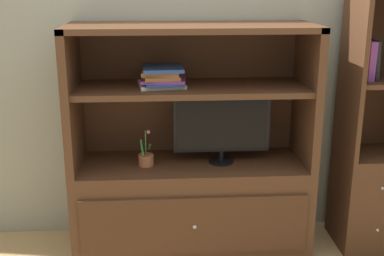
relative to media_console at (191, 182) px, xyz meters
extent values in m
cube|color=gray|center=(0.00, 0.34, 0.92)|extent=(6.00, 0.10, 2.80)
cube|color=#4C2D1C|center=(0.00, -0.01, -0.17)|extent=(1.53, 0.55, 0.62)
cube|color=#462A19|center=(0.00, -0.29, -0.17)|extent=(1.41, 0.02, 0.37)
sphere|color=silver|center=(0.00, -0.31, -0.17)|extent=(0.02, 0.02, 0.02)
cube|color=#4C2D1C|center=(-0.74, -0.01, 0.59)|extent=(0.05, 0.55, 0.89)
cube|color=#4C2D1C|center=(0.74, -0.01, 0.59)|extent=(0.05, 0.55, 0.89)
cube|color=#4C2D1C|center=(0.00, 0.26, 0.59)|extent=(1.53, 0.02, 0.89)
cube|color=#4C2D1C|center=(0.00, -0.01, 1.01)|extent=(1.53, 0.55, 0.04)
cube|color=#4C2D1C|center=(0.00, -0.01, 0.63)|extent=(1.43, 0.50, 0.04)
cylinder|color=black|center=(0.19, -0.02, 0.15)|extent=(0.16, 0.16, 0.01)
cylinder|color=black|center=(0.19, -0.02, 0.19)|extent=(0.03, 0.03, 0.07)
cube|color=black|center=(0.19, -0.02, 0.40)|extent=(0.62, 0.02, 0.37)
cube|color=black|center=(0.19, -0.03, 0.40)|extent=(0.58, 0.00, 0.33)
cylinder|color=#B26642|center=(-0.30, -0.04, 0.18)|extent=(0.10, 0.10, 0.07)
cylinder|color=#3D6B33|center=(-0.30, -0.04, 0.30)|extent=(0.01, 0.01, 0.16)
cube|color=#2D7A38|center=(-0.27, -0.04, 0.26)|extent=(0.03, 0.11, 0.08)
cube|color=#2D7A38|center=(-0.32, -0.05, 0.26)|extent=(0.03, 0.08, 0.09)
sphere|color=#C6729E|center=(-0.28, -0.03, 0.36)|extent=(0.03, 0.03, 0.03)
cube|color=silver|center=(-0.19, 0.00, 0.66)|extent=(0.31, 0.30, 0.02)
cube|color=#2D519E|center=(-0.17, 0.00, 0.68)|extent=(0.26, 0.32, 0.02)
cube|color=purple|center=(-0.17, 0.00, 0.70)|extent=(0.29, 0.31, 0.02)
cube|color=#A56638|center=(-0.19, -0.02, 0.72)|extent=(0.24, 0.26, 0.02)
cube|color=#A56638|center=(-0.19, 0.00, 0.74)|extent=(0.24, 0.25, 0.03)
cube|color=#2D519E|center=(-0.18, -0.01, 0.77)|extent=(0.25, 0.28, 0.02)
cube|color=#4C2D1C|center=(1.21, -0.01, -0.15)|extent=(0.41, 0.42, 0.66)
sphere|color=silver|center=(1.21, -0.22, 0.01)|extent=(0.02, 0.02, 0.02)
sphere|color=silver|center=(1.21, -0.22, -0.28)|extent=(0.02, 0.02, 0.02)
cube|color=#4C2D1C|center=(1.02, -0.01, 0.72)|extent=(0.03, 0.42, 1.08)
cube|color=#4C2D1C|center=(1.21, 0.19, 0.72)|extent=(0.41, 0.02, 1.08)
cube|color=#4C2D1C|center=(1.21, -0.01, 0.67)|extent=(0.35, 0.37, 0.03)
cube|color=red|center=(1.08, -0.01, 0.81)|extent=(0.03, 0.18, 0.25)
cube|color=purple|center=(1.12, -0.01, 0.80)|extent=(0.04, 0.18, 0.25)
cube|color=black|center=(1.15, -0.01, 0.81)|extent=(0.03, 0.16, 0.25)
camera|label=1|loc=(-0.20, -3.06, 1.30)|focal=46.58mm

